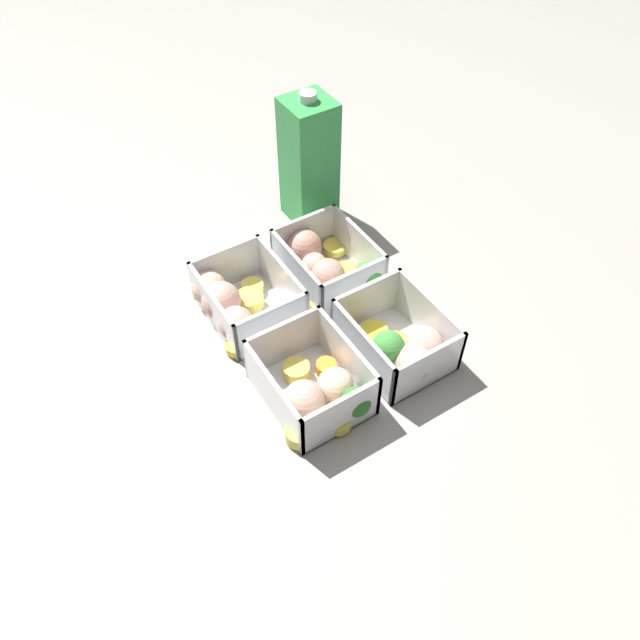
{
  "coord_description": "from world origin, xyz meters",
  "views": [
    {
      "loc": [
        0.44,
        -0.28,
        0.61
      ],
      "look_at": [
        0.0,
        0.0,
        0.02
      ],
      "focal_mm": 35.0,
      "sensor_mm": 36.0,
      "label": 1
    }
  ],
  "objects_px": {
    "container_far_left": "(326,266)",
    "juice_carton": "(309,161)",
    "container_near_right": "(317,390)",
    "container_near_left": "(234,302)",
    "container_far_right": "(402,345)"
  },
  "relations": [
    {
      "from": "container_far_right",
      "to": "juice_carton",
      "type": "bearing_deg",
      "value": 169.87
    },
    {
      "from": "container_near_right",
      "to": "container_far_right",
      "type": "relative_size",
      "value": 1.0
    },
    {
      "from": "container_near_left",
      "to": "juice_carton",
      "type": "bearing_deg",
      "value": 123.45
    },
    {
      "from": "container_far_left",
      "to": "container_far_right",
      "type": "bearing_deg",
      "value": 0.62
    },
    {
      "from": "container_near_left",
      "to": "container_far_left",
      "type": "distance_m",
      "value": 0.14
    },
    {
      "from": "juice_carton",
      "to": "container_far_right",
      "type": "bearing_deg",
      "value": -10.13
    },
    {
      "from": "container_near_right",
      "to": "juice_carton",
      "type": "height_order",
      "value": "juice_carton"
    },
    {
      "from": "container_near_right",
      "to": "container_far_right",
      "type": "bearing_deg",
      "value": 90.36
    },
    {
      "from": "container_near_right",
      "to": "juice_carton",
      "type": "bearing_deg",
      "value": 149.87
    },
    {
      "from": "container_far_right",
      "to": "juice_carton",
      "type": "height_order",
      "value": "juice_carton"
    },
    {
      "from": "container_near_right",
      "to": "container_near_left",
      "type": "bearing_deg",
      "value": -173.99
    },
    {
      "from": "container_far_right",
      "to": "juice_carton",
      "type": "relative_size",
      "value": 0.69
    },
    {
      "from": "container_far_left",
      "to": "juice_carton",
      "type": "relative_size",
      "value": 0.77
    },
    {
      "from": "container_near_left",
      "to": "container_near_right",
      "type": "height_order",
      "value": "same"
    },
    {
      "from": "container_near_right",
      "to": "juice_carton",
      "type": "relative_size",
      "value": 0.69
    }
  ]
}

